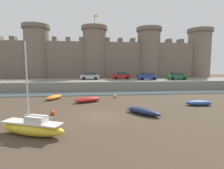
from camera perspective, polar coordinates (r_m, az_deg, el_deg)
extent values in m
plane|color=#4C3D2D|center=(16.62, -4.28, -10.33)|extent=(160.00, 160.00, 0.00)
cube|color=slate|center=(30.05, -5.17, -2.88)|extent=(80.00, 4.50, 0.10)
cube|color=gray|center=(37.14, -5.39, 0.11)|extent=(71.85, 10.00, 1.77)
cube|color=#7A6B5B|center=(47.93, -5.64, 7.00)|extent=(59.85, 2.80, 11.09)
cylinder|color=#7A6B5B|center=(50.11, -23.22, 8.28)|extent=(6.19, 6.19, 14.20)
cylinder|color=#706254|center=(51.05, -23.58, 16.82)|extent=(6.93, 6.93, 1.00)
cylinder|color=#7A6B5B|center=(47.98, -5.66, 8.85)|extent=(6.19, 6.19, 14.20)
cylinder|color=#706254|center=(48.96, -5.75, 17.77)|extent=(6.93, 6.93, 1.00)
cylinder|color=#4C4742|center=(49.41, -5.78, 20.04)|extent=(0.10, 0.10, 3.00)
cube|color=yellow|center=(49.72, -5.24, 21.38)|extent=(0.80, 0.04, 0.50)
cylinder|color=#7A6B5B|center=(50.41, 11.81, 8.62)|extent=(6.19, 6.19, 14.20)
cylinder|color=#706254|center=(51.34, 12.00, 17.12)|extent=(6.93, 6.93, 1.00)
cylinder|color=#7A6B5B|center=(56.82, 26.45, 7.81)|extent=(6.19, 6.19, 14.20)
cylinder|color=#706254|center=(57.65, 26.82, 15.37)|extent=(6.93, 6.93, 1.00)
cube|color=#746557|center=(52.45, -29.53, 12.86)|extent=(1.10, 2.52, 1.10)
cube|color=#746557|center=(49.41, -18.14, 13.80)|extent=(1.10, 2.52, 1.10)
cube|color=#746557|center=(48.84, -14.07, 14.01)|extent=(1.10, 2.52, 1.10)
cube|color=#746557|center=(48.51, -9.91, 14.16)|extent=(1.10, 2.52, 1.10)
cube|color=#746557|center=(48.59, -1.53, 14.23)|extent=(1.10, 2.52, 1.10)
cube|color=#746557|center=(48.99, 2.62, 14.16)|extent=(1.10, 2.52, 1.10)
cube|color=#746557|center=(49.62, 6.67, 14.02)|extent=(1.10, 2.52, 1.10)
cube|color=#746557|center=(52.84, 17.95, 13.28)|extent=(1.10, 2.52, 1.10)
cube|color=#746557|center=(54.31, 21.35, 12.95)|extent=(1.10, 2.52, 1.10)
ellipsoid|color=#141E3D|center=(17.42, 10.11, -8.61)|extent=(3.29, 3.71, 0.61)
ellipsoid|color=navy|center=(17.40, 10.12, -8.41)|extent=(2.66, 3.01, 0.34)
cube|color=beige|center=(17.24, 10.90, -8.43)|extent=(0.90, 0.78, 0.06)
cube|color=beige|center=(18.26, 6.27, -7.61)|extent=(0.68, 0.62, 0.08)
ellipsoid|color=yellow|center=(13.33, -24.60, -12.95)|extent=(4.96, 2.94, 0.93)
cube|color=silver|center=(13.20, -24.68, -11.21)|extent=(4.35, 2.55, 0.08)
cube|color=silver|center=(12.90, -23.47, -10.35)|extent=(1.56, 1.24, 0.44)
cylinder|color=silver|center=(12.86, -26.03, 0.67)|extent=(0.10, 0.10, 5.37)
cylinder|color=silver|center=(12.77, -23.09, -9.43)|extent=(2.06, 0.89, 0.08)
ellipsoid|color=#234793|center=(23.39, 26.51, -5.40)|extent=(3.26, 1.43, 0.61)
ellipsoid|color=blue|center=(23.38, 26.52, -5.25)|extent=(2.67, 1.12, 0.34)
cube|color=beige|center=(23.26, 26.00, -5.18)|extent=(0.28, 1.00, 0.06)
cube|color=beige|center=(23.97, 29.15, -5.07)|extent=(0.33, 0.66, 0.08)
ellipsoid|color=orange|center=(26.09, -18.35, -3.94)|extent=(2.40, 3.31, 0.62)
ellipsoid|color=gold|center=(26.08, -18.35, -3.81)|extent=(1.92, 2.69, 0.34)
cube|color=beige|center=(26.25, -18.05, -3.65)|extent=(1.01, 0.61, 0.06)
cube|color=beige|center=(25.14, -20.01, -4.18)|extent=(0.72, 0.53, 0.08)
ellipsoid|color=red|center=(23.05, -7.94, -4.88)|extent=(3.81, 2.78, 0.69)
ellipsoid|color=#F23939|center=(23.03, -7.94, -4.73)|extent=(3.10, 2.23, 0.38)
cube|color=beige|center=(23.14, -7.33, -4.57)|extent=(0.67, 1.07, 0.06)
cube|color=beige|center=(22.49, -11.21, -5.00)|extent=(0.57, 0.76, 0.08)
sphere|color=#E04C1E|center=(17.83, -18.79, -8.71)|extent=(0.48, 0.48, 0.48)
sphere|color=orange|center=(25.95, 0.94, -3.82)|extent=(0.50, 0.50, 0.50)
cube|color=#263F99|center=(38.00, 11.40, 2.40)|extent=(4.11, 1.73, 0.80)
cube|color=#2D3842|center=(38.01, 11.64, 3.45)|extent=(2.27, 1.51, 0.64)
cylinder|color=black|center=(36.85, 9.89, 1.89)|extent=(0.64, 0.18, 0.64)
cylinder|color=black|center=(38.48, 9.21, 2.07)|extent=(0.64, 0.18, 0.64)
cylinder|color=black|center=(37.61, 13.62, 1.89)|extent=(0.64, 0.18, 0.64)
cylinder|color=black|center=(39.22, 12.80, 2.07)|extent=(0.64, 0.18, 0.64)
cube|color=#B2B5B7|center=(38.54, -7.22, 2.52)|extent=(4.11, 1.73, 0.80)
cube|color=#2D3842|center=(38.50, -7.01, 3.56)|extent=(2.27, 1.51, 0.64)
cylinder|color=black|center=(37.77, -9.18, 2.00)|extent=(0.64, 0.18, 0.64)
cylinder|color=black|center=(39.46, -9.03, 2.17)|extent=(0.64, 0.18, 0.64)
cylinder|color=black|center=(37.70, -5.32, 2.04)|extent=(0.64, 0.18, 0.64)
cylinder|color=black|center=(39.40, -5.34, 2.21)|extent=(0.64, 0.18, 0.64)
cube|color=#1E6638|center=(39.75, 20.30, 2.30)|extent=(4.11, 1.73, 0.80)
cube|color=#2D3842|center=(39.78, 20.53, 3.31)|extent=(2.27, 1.51, 0.64)
cylinder|color=black|center=(38.45, 19.14, 1.81)|extent=(0.64, 0.18, 0.64)
cylinder|color=black|center=(40.00, 18.11, 1.99)|extent=(0.64, 0.18, 0.64)
cylinder|color=black|center=(39.59, 22.48, 1.80)|extent=(0.64, 0.18, 0.64)
cylinder|color=black|center=(41.09, 21.36, 1.98)|extent=(0.64, 0.18, 0.64)
cube|color=red|center=(39.75, 3.02, 2.66)|extent=(4.11, 1.73, 0.80)
cube|color=#2D3842|center=(39.74, 3.24, 3.67)|extent=(2.27, 1.51, 0.64)
cylinder|color=black|center=(38.75, 1.35, 2.17)|extent=(0.64, 0.18, 0.64)
cylinder|color=black|center=(40.43, 1.05, 2.33)|extent=(0.64, 0.18, 0.64)
cylinder|color=black|center=(39.14, 5.05, 2.19)|extent=(0.64, 0.18, 0.64)
cylinder|color=black|center=(40.81, 4.60, 2.34)|extent=(0.64, 0.18, 0.64)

